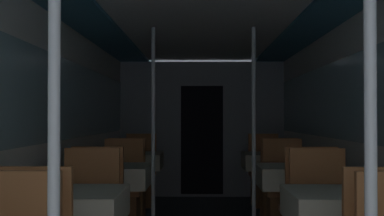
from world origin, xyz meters
name	(u,v)px	position (x,y,z in m)	size (l,w,h in m)	color
wall_left	(50,133)	(-1.27, 3.48, 1.08)	(0.05, 9.77, 2.05)	silver
wall_right	(359,133)	(1.27, 3.48, 1.08)	(0.05, 9.77, 2.05)	silver
ceiling_panel	(204,10)	(0.00, 3.48, 2.10)	(2.54, 9.77, 0.07)	white
bulkhead_far	(202,129)	(0.00, 7.27, 1.02)	(2.49, 0.09, 2.05)	gray
support_pole_left_0	(54,180)	(-0.47, 0.69, 1.03)	(0.04, 0.04, 2.05)	silver
dining_table_left_1	(68,210)	(-0.85, 2.39, 0.64)	(0.68, 0.68, 0.76)	#4C4C51
dining_table_left_2	(113,178)	(-0.85, 4.09, 0.64)	(0.68, 0.68, 0.76)	#4C4C51
chair_left_far_2	(122,204)	(-0.85, 4.68, 0.30)	(0.42, 0.42, 0.98)	#9C5B31
support_pole_left_2	(153,137)	(-0.47, 4.09, 1.03)	(0.04, 0.04, 2.05)	silver
dining_table_left_3	(135,163)	(-0.85, 5.80, 0.64)	(0.68, 0.68, 0.76)	#4C4C51
chair_left_near_3	(128,197)	(-0.85, 5.21, 0.30)	(0.42, 0.42, 0.98)	#9C5B31
chair_left_far_3	(140,184)	(-0.85, 6.38, 0.30)	(0.42, 0.42, 0.98)	#9C5B31
support_pole_right_0	(371,181)	(0.47, 0.69, 1.03)	(0.04, 0.04, 2.05)	silver
dining_table_right_1	(344,211)	(0.85, 2.39, 0.64)	(0.68, 0.68, 0.76)	#4C4C51
dining_table_right_2	(295,179)	(0.85, 4.09, 0.64)	(0.68, 0.68, 0.76)	#4C4C51
chair_right_far_2	(285,205)	(0.85, 4.68, 0.30)	(0.42, 0.42, 0.98)	#9C5B31
support_pole_right_2	(254,137)	(0.47, 4.09, 1.03)	(0.04, 0.04, 2.05)	silver
dining_table_right_3	(270,163)	(0.85, 5.80, 0.64)	(0.68, 0.68, 0.76)	#4C4C51
chair_right_near_3	(277,197)	(0.85, 5.21, 0.30)	(0.42, 0.42, 0.98)	#9C5B31
chair_right_far_3	(265,184)	(0.85, 6.38, 0.30)	(0.42, 0.42, 0.98)	#9C5B31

